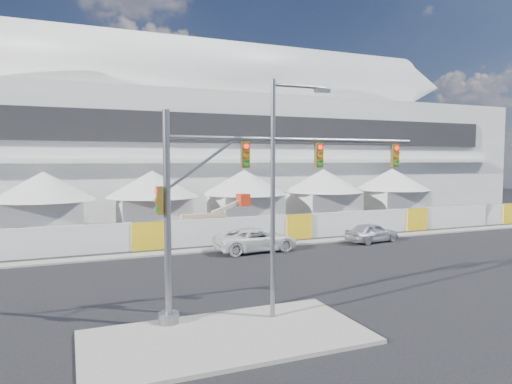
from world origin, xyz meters
name	(u,v)px	position (x,y,z in m)	size (l,w,h in m)	color
ground	(328,297)	(0.00, 0.00, 0.00)	(160.00, 160.00, 0.00)	black
median_island	(227,337)	(-6.00, -3.00, 0.07)	(10.00, 5.00, 0.15)	gray
far_curb	(449,231)	(20.00, 12.50, 0.06)	(80.00, 1.20, 0.12)	gray
stadium	(224,137)	(8.71, 41.50, 9.45)	(80.00, 24.80, 21.98)	silver
tent_row	(200,194)	(0.50, 24.00, 3.15)	(53.40, 8.40, 5.40)	silver
hoarding_fence	(298,226)	(6.00, 14.50, 1.00)	(70.00, 0.25, 2.00)	silver
scaffold_tower	(461,162)	(46.00, 36.00, 6.00)	(4.40, 4.40, 12.00)	#595B60
sedan_silver	(372,232)	(10.58, 10.92, 0.76)	(4.47, 1.80, 1.52)	silver
pickup_curb	(256,239)	(0.96, 11.15, 0.82)	(5.91, 2.72, 1.64)	silver
lot_car_c	(27,236)	(-14.06, 20.13, 0.65)	(4.45, 1.81, 1.29)	#B3B4B8
traffic_mast	(227,203)	(-5.31, -1.02, 4.67)	(11.67, 0.78, 8.06)	slate
streetlight_median	(279,182)	(-3.47, -1.88, 5.49)	(2.57, 0.26, 9.29)	slate
boom_lift	(198,229)	(-1.78, 16.45, 0.96)	(7.14, 2.08, 3.57)	red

